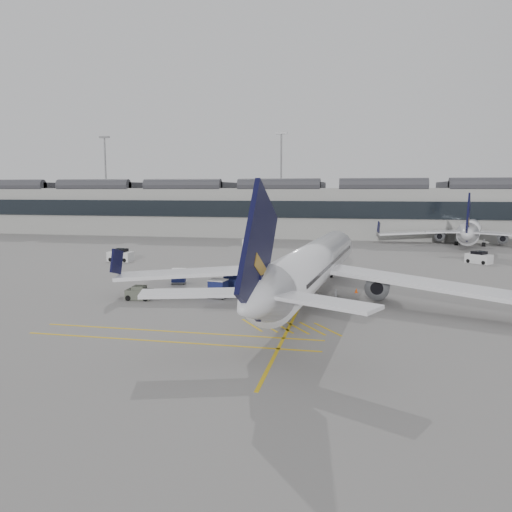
% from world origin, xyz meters
% --- Properties ---
extents(ground, '(220.00, 220.00, 0.00)m').
position_xyz_m(ground, '(0.00, 0.00, 0.00)').
color(ground, gray).
rests_on(ground, ground).
extents(terminal, '(200.00, 20.45, 12.40)m').
position_xyz_m(terminal, '(0.00, 71.93, 6.14)').
color(terminal, '#9E9E99').
rests_on(terminal, ground).
extents(light_masts, '(113.00, 0.60, 25.45)m').
position_xyz_m(light_masts, '(-1.67, 86.00, 14.49)').
color(light_masts, slate).
rests_on(light_masts, ground).
extents(apron_markings, '(0.25, 60.00, 0.01)m').
position_xyz_m(apron_markings, '(10.00, 10.00, 0.01)').
color(apron_markings, gold).
rests_on(apron_markings, ground).
extents(airliner_main, '(39.28, 43.10, 11.46)m').
position_xyz_m(airliner_main, '(10.75, 2.92, 3.37)').
color(airliner_main, white).
rests_on(airliner_main, ground).
extents(airliner_far, '(34.15, 37.75, 10.21)m').
position_xyz_m(airliner_far, '(36.60, 57.94, 3.00)').
color(airliner_far, white).
rests_on(airliner_far, ground).
extents(belt_loader, '(4.52, 2.69, 1.80)m').
position_xyz_m(belt_loader, '(6.11, 3.65, 0.53)').
color(belt_loader, beige).
rests_on(belt_loader, ground).
extents(baggage_cart_a, '(1.91, 1.57, 2.01)m').
position_xyz_m(baggage_cart_a, '(2.29, 5.55, 1.08)').
color(baggage_cart_a, gray).
rests_on(baggage_cart_a, ground).
extents(baggage_cart_b, '(2.01, 1.75, 1.89)m').
position_xyz_m(baggage_cart_b, '(1.63, 2.08, 1.01)').
color(baggage_cart_b, gray).
rests_on(baggage_cart_b, ground).
extents(baggage_cart_c, '(1.74, 1.46, 1.75)m').
position_xyz_m(baggage_cart_c, '(3.52, 7.00, 0.94)').
color(baggage_cart_c, gray).
rests_on(baggage_cart_c, ground).
extents(baggage_cart_d, '(1.88, 1.65, 1.72)m').
position_xyz_m(baggage_cart_d, '(-4.93, 8.57, 0.92)').
color(baggage_cart_d, gray).
rests_on(baggage_cart_d, ground).
extents(ramp_agent_a, '(0.83, 0.70, 1.94)m').
position_xyz_m(ramp_agent_a, '(2.40, 5.68, 0.97)').
color(ramp_agent_a, '#F5580C').
rests_on(ramp_agent_a, ground).
extents(ramp_agent_b, '(0.97, 0.78, 1.91)m').
position_xyz_m(ramp_agent_b, '(5.51, 4.70, 0.95)').
color(ramp_agent_b, '#E0550B').
rests_on(ramp_agent_b, ground).
extents(pushback_tug, '(2.52, 1.64, 1.37)m').
position_xyz_m(pushback_tug, '(-5.79, -0.13, 0.61)').
color(pushback_tug, '#52574A').
rests_on(pushback_tug, ground).
extents(safety_cone_nose, '(0.34, 0.34, 0.48)m').
position_xyz_m(safety_cone_nose, '(11.87, 19.61, 0.24)').
color(safety_cone_nose, '#F24C0A').
rests_on(safety_cone_nose, ground).
extents(safety_cone_engine, '(0.36, 0.36, 0.50)m').
position_xyz_m(safety_cone_engine, '(15.12, 7.46, 0.25)').
color(safety_cone_engine, '#F24C0A').
rests_on(safety_cone_engine, ground).
extents(service_van_left, '(3.85, 2.23, 1.89)m').
position_xyz_m(service_van_left, '(-19.87, 23.93, 0.84)').
color(service_van_left, silver).
rests_on(service_van_left, ground).
extents(service_van_mid, '(3.13, 3.95, 1.81)m').
position_xyz_m(service_van_mid, '(-4.70, 47.43, 0.81)').
color(service_van_mid, silver).
rests_on(service_van_mid, ground).
extents(service_van_right, '(3.79, 3.64, 1.80)m').
position_xyz_m(service_van_right, '(32.58, 32.45, 0.81)').
color(service_van_right, silver).
rests_on(service_van_right, ground).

